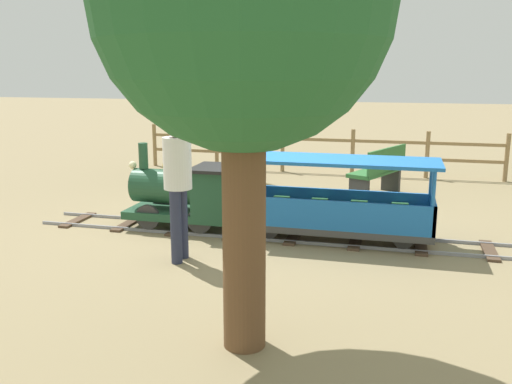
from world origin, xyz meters
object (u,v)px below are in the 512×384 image
object	(u,v)px
passenger_car	(337,207)
oak_tree_near	(243,5)
oak_tree_far	(183,52)
conductor_person	(178,174)
locomotive	(187,193)
park_bench	(379,172)

from	to	relation	value
passenger_car	oak_tree_near	size ratio (longest dim) A/B	0.67
passenger_car	oak_tree_far	xyz separation A→B (m)	(3.21, 3.23, 1.93)
conductor_person	oak_tree_far	world-z (taller)	oak_tree_far
passenger_car	oak_tree_far	bearing A→B (deg)	45.11
locomotive	oak_tree_near	size ratio (longest dim) A/B	0.41
conductor_person	oak_tree_far	xyz separation A→B (m)	(4.36, 1.65, 1.40)
oak_tree_near	oak_tree_far	xyz separation A→B (m)	(6.02, 2.85, -0.11)
locomotive	park_bench	size ratio (longest dim) A/B	1.07
locomotive	oak_tree_near	bearing A→B (deg)	-150.95
locomotive	oak_tree_far	size ratio (longest dim) A/B	0.44
park_bench	oak_tree_near	bearing A→B (deg)	171.81
park_bench	oak_tree_near	size ratio (longest dim) A/B	0.38
oak_tree_near	passenger_car	bearing A→B (deg)	-7.63
locomotive	oak_tree_near	distance (m)	3.77
conductor_person	oak_tree_near	world-z (taller)	oak_tree_near
conductor_person	oak_tree_near	distance (m)	2.54
passenger_car	oak_tree_far	size ratio (longest dim) A/B	0.71
passenger_car	park_bench	bearing A→B (deg)	-8.79
park_bench	oak_tree_far	bearing A→B (deg)	79.61
conductor_person	park_bench	bearing A→B (deg)	-28.03
passenger_car	park_bench	xyz separation A→B (m)	(2.55, -0.39, -0.01)
passenger_car	conductor_person	world-z (taller)	conductor_person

